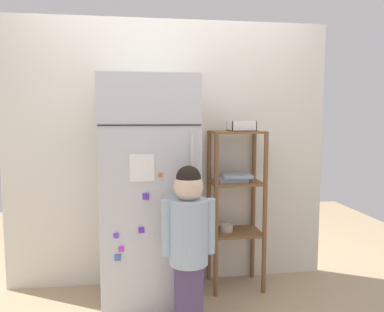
{
  "coord_description": "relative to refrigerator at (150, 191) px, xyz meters",
  "views": [
    {
      "loc": [
        -0.25,
        -2.79,
        1.41
      ],
      "look_at": [
        0.14,
        0.02,
        1.12
      ],
      "focal_mm": 34.86,
      "sensor_mm": 36.0,
      "label": 1
    }
  ],
  "objects": [
    {
      "name": "kitchen_wall_back",
      "position": [
        0.18,
        0.32,
        0.25
      ],
      "size": [
        2.71,
        0.03,
        2.21
      ],
      "primitive_type": "cube",
      "color": "silver",
      "rests_on": "ground"
    },
    {
      "name": "ground_plane",
      "position": [
        0.18,
        -0.02,
        -0.86
      ],
      "size": [
        6.0,
        6.0,
        0.0
      ],
      "primitive_type": "plane",
      "color": "tan"
    },
    {
      "name": "pantry_shelf_unit",
      "position": [
        0.7,
        0.12,
        -0.07
      ],
      "size": [
        0.43,
        0.34,
        1.3
      ],
      "color": "brown",
      "rests_on": "ground"
    },
    {
      "name": "refrigerator",
      "position": [
        0.0,
        0.0,
        0.0
      ],
      "size": [
        0.71,
        0.62,
        1.71
      ],
      "color": "silver",
      "rests_on": "ground"
    },
    {
      "name": "child_standing",
      "position": [
        0.24,
        -0.45,
        -0.19
      ],
      "size": [
        0.36,
        0.26,
        1.1
      ],
      "color": "#52406A",
      "rests_on": "ground"
    },
    {
      "name": "fruit_bin",
      "position": [
        0.76,
        0.12,
        0.48
      ],
      "size": [
        0.2,
        0.2,
        0.09
      ],
      "color": "white",
      "rests_on": "pantry_shelf_unit"
    }
  ]
}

